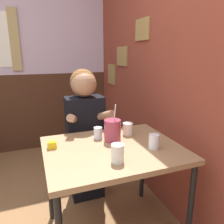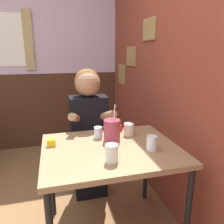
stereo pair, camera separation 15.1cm
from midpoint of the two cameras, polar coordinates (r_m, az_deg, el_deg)
name	(u,v)px [view 1 (the left image)]	position (r m, az deg, el deg)	size (l,w,h in m)	color
brick_wall_right	(142,57)	(2.34, 5.90, 14.20)	(0.08, 4.35, 2.70)	brown
back_wall	(2,55)	(3.32, -28.01, 12.95)	(5.76, 0.09, 2.70)	silver
main_table	(113,157)	(1.59, -2.53, -11.60)	(0.95, 0.76, 0.74)	#93704C
person_seated	(85,131)	(2.06, -9.10, -4.90)	(0.42, 0.42, 1.25)	black
cocktail_pitcher	(112,130)	(1.64, -2.53, -4.84)	(0.13, 0.13, 0.28)	#99384C
glass_near_pitcher	(154,141)	(1.54, 8.12, -7.67)	(0.07, 0.07, 0.10)	silver
glass_center	(118,153)	(1.34, -1.82, -10.77)	(0.08, 0.08, 0.11)	silver
glass_far_side	(128,129)	(1.78, 1.74, -4.44)	(0.08, 0.08, 0.10)	silver
glass_by_brick	(98,133)	(1.71, -6.24, -5.49)	(0.07, 0.07, 0.09)	silver
condiment_ketchup	(116,128)	(1.87, -1.20, -4.21)	(0.06, 0.04, 0.05)	#B7140F
condiment_mustard	(52,145)	(1.61, -18.06, -8.23)	(0.06, 0.04, 0.05)	yellow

